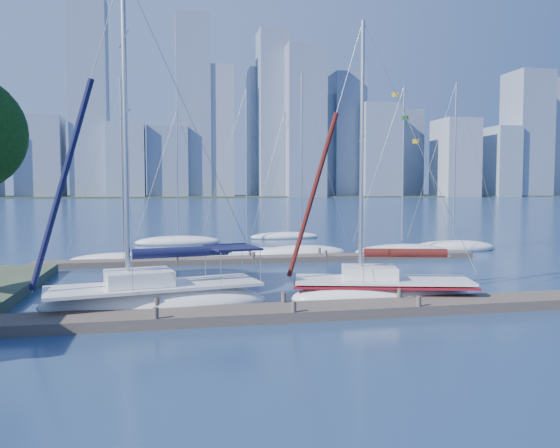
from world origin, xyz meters
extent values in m
plane|color=navy|center=(0.00, 0.00, 0.00)|extent=(700.00, 700.00, 0.00)
cube|color=#493F35|center=(0.00, 0.00, 0.20)|extent=(26.00, 2.00, 0.40)
cube|color=#493F35|center=(2.00, 16.00, 0.18)|extent=(30.00, 1.80, 0.36)
cube|color=#38472D|center=(0.00, 320.00, 0.00)|extent=(800.00, 100.00, 1.50)
ellipsoid|color=white|center=(-5.08, 2.24, 0.27)|extent=(9.57, 4.71, 1.61)
cube|color=white|center=(-5.08, 2.24, 1.02)|extent=(8.86, 4.35, 0.13)
cube|color=white|center=(-5.71, 2.12, 1.39)|extent=(2.90, 2.41, 0.59)
cylinder|color=silver|center=(-6.13, 2.03, 7.30)|extent=(0.19, 0.19, 12.46)
cylinder|color=silver|center=(-4.00, 2.45, 2.25)|extent=(4.28, 0.94, 0.11)
cylinder|color=#0F1133|center=(-4.00, 2.45, 2.36)|extent=(4.00, 1.19, 0.43)
cube|color=#0F1133|center=(-1.85, 2.88, 2.46)|extent=(2.38, 2.87, 0.09)
ellipsoid|color=white|center=(4.78, 2.24, 0.24)|extent=(8.73, 4.69, 1.46)
cube|color=white|center=(4.78, 2.24, 0.92)|extent=(8.08, 4.33, 0.12)
cube|color=white|center=(4.22, 2.39, 1.26)|extent=(2.70, 2.29, 0.53)
cylinder|color=silver|center=(3.84, 2.48, 6.60)|extent=(0.18, 0.18, 11.26)
cylinder|color=silver|center=(5.75, 2.00, 2.04)|extent=(3.84, 1.07, 0.10)
cylinder|color=#460F0F|center=(5.75, 2.00, 2.14)|extent=(3.61, 1.27, 0.39)
cube|color=maroon|center=(4.78, 2.24, 0.76)|extent=(8.28, 4.48, 0.10)
ellipsoid|color=white|center=(-7.51, 17.69, 0.18)|extent=(7.31, 3.12, 0.97)
cylinder|color=silver|center=(-7.51, 17.69, 6.57)|extent=(0.11, 0.11, 11.36)
ellipsoid|color=white|center=(1.18, 19.49, 0.17)|extent=(7.34, 2.96, 0.96)
cylinder|color=silver|center=(1.18, 19.49, 6.57)|extent=(0.10, 0.10, 11.38)
ellipsoid|color=white|center=(5.10, 18.59, 0.21)|extent=(7.20, 5.02, 1.18)
cylinder|color=silver|center=(5.10, 18.59, 7.21)|extent=(0.13, 0.13, 12.28)
ellipsoid|color=white|center=(12.71, 17.76, 0.22)|extent=(7.71, 3.62, 1.21)
cylinder|color=silver|center=(12.71, 17.76, 6.84)|extent=(0.13, 0.13, 11.48)
ellipsoid|color=white|center=(17.87, 19.43, 0.23)|extent=(7.66, 4.54, 1.24)
cylinder|color=silver|center=(17.87, 19.43, 7.23)|extent=(0.14, 0.14, 12.21)
ellipsoid|color=white|center=(-3.66, 29.03, 0.21)|extent=(7.86, 4.83, 1.14)
cylinder|color=silver|center=(-3.66, 29.03, 6.43)|extent=(0.12, 0.12, 10.80)
ellipsoid|color=white|center=(6.89, 32.69, 0.18)|extent=(7.18, 3.38, 0.98)
cylinder|color=silver|center=(6.89, 32.69, 6.73)|extent=(0.11, 0.11, 11.69)
cube|color=slate|center=(-69.73, 287.50, 21.38)|extent=(22.74, 17.63, 42.76)
cube|color=#8690A1|center=(-47.55, 309.43, 19.40)|extent=(14.96, 17.61, 38.80)
cube|color=#8393AA|center=(-25.94, 284.92, 19.83)|extent=(19.53, 19.81, 39.66)
cube|color=slate|center=(-4.22, 286.68, 19.29)|extent=(21.69, 16.86, 38.59)
cube|color=#8690A1|center=(21.35, 289.48, 36.48)|extent=(21.28, 14.99, 72.96)
cube|color=#8393AA|center=(51.90, 304.67, 37.79)|extent=(17.30, 17.46, 75.57)
cube|color=slate|center=(70.99, 278.50, 41.79)|extent=(21.55, 18.95, 83.59)
cube|color=#8690A1|center=(91.42, 294.72, 29.79)|extent=(13.30, 17.11, 59.59)
cube|color=#8393AA|center=(115.77, 279.60, 26.76)|extent=(22.68, 18.80, 53.52)
cube|color=slate|center=(147.05, 309.52, 27.47)|extent=(15.71, 17.52, 54.93)
cube|color=#8690A1|center=(164.09, 278.94, 22.99)|extent=(21.36, 23.94, 45.98)
cube|color=#8393AA|center=(194.50, 279.05, 21.07)|extent=(15.47, 21.38, 42.15)
cube|color=slate|center=(213.93, 282.23, 38.23)|extent=(22.57, 23.60, 76.46)
cube|color=#8690A1|center=(241.25, 301.60, 38.50)|extent=(17.84, 17.08, 76.99)
cube|color=slate|center=(-45.00, 290.00, 52.89)|extent=(19.14, 18.00, 105.79)
cube|color=slate|center=(10.00, 290.00, 49.98)|extent=(18.55, 18.00, 99.97)
cube|color=slate|center=(55.00, 290.00, 47.10)|extent=(16.32, 18.00, 94.20)
cube|color=slate|center=(100.00, 290.00, 36.09)|extent=(18.44, 18.00, 72.18)
camera|label=1|loc=(-4.54, -20.38, 4.98)|focal=35.00mm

